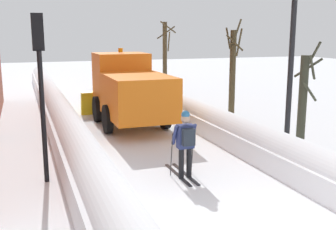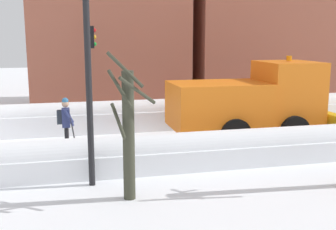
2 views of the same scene
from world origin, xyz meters
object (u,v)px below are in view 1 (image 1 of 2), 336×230
plow_truck (129,90)px  bare_tree_near (303,99)px  street_lamp (292,52)px  bare_tree_mid (233,71)px  traffic_light_pole (40,65)px  bare_tree_far (165,56)px  skier (185,141)px

plow_truck → bare_tree_near: 6.90m
street_lamp → bare_tree_mid: size_ratio=1.16×
traffic_light_pole → street_lamp: size_ratio=0.83×
traffic_light_pole → bare_tree_far: bearing=60.0°
bare_tree_far → skier: bearing=-107.5°
skier → plow_truck: bearing=88.1°
plow_truck → bare_tree_near: bare_tree_near is taller
bare_tree_mid → bare_tree_near: bearing=-94.2°
bare_tree_mid → bare_tree_far: (-0.29, 8.46, 0.24)m
skier → street_lamp: 4.26m
bare_tree_near → bare_tree_mid: (0.41, 5.57, 0.45)m
bare_tree_near → bare_tree_far: bearing=89.5°
bare_tree_near → bare_tree_mid: size_ratio=0.80×
skier → bare_tree_far: (4.87, 15.47, 1.32)m
plow_truck → bare_tree_far: size_ratio=1.34×
traffic_light_pole → bare_tree_far: size_ratio=0.94×
street_lamp → bare_tree_mid: 6.66m
bare_tree_mid → bare_tree_far: 8.46m
bare_tree_far → bare_tree_near: bearing=-90.5°
bare_tree_near → bare_tree_mid: 5.60m
skier → traffic_light_pole: (-3.45, 1.07, 1.97)m
traffic_light_pole → bare_tree_mid: bare_tree_mid is taller
street_lamp → traffic_light_pole: bearing=176.5°
bare_tree_mid → bare_tree_far: size_ratio=0.97×
traffic_light_pole → bare_tree_near: bearing=2.6°
skier → bare_tree_near: bare_tree_near is taller
skier → bare_tree_far: bare_tree_far is taller
traffic_light_pole → street_lamp: street_lamp is taller
traffic_light_pole → bare_tree_far: (8.32, 14.40, -0.65)m
bare_tree_far → street_lamp: bearing=-94.9°
skier → bare_tree_mid: bearing=53.7°
plow_truck → street_lamp: size_ratio=1.18×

